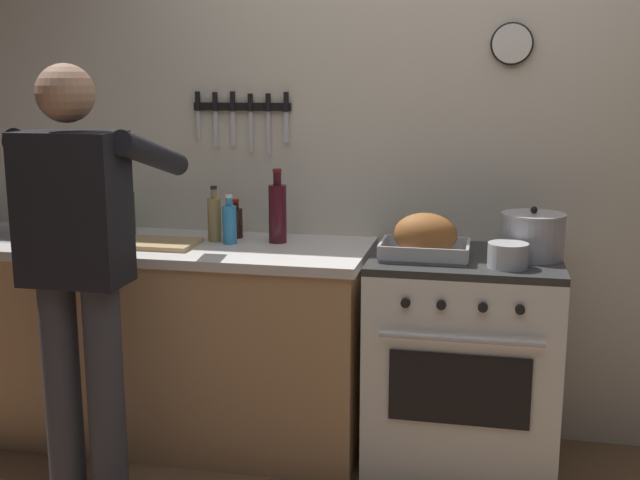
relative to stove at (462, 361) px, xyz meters
The scene contains 13 objects.
wall_back 0.95m from the stove, 121.32° to the left, with size 6.00×0.13×2.60m.
counter_block 1.43m from the stove, behind, with size 2.03×0.65×0.90m.
stove is the anchor object (origin of this frame).
person_cook 1.59m from the stove, 157.94° to the right, with size 0.51×0.63×1.66m.
roasting_pan 0.56m from the stove, 155.16° to the right, with size 0.35×0.26×0.18m.
stock_pot 0.60m from the stove, ahead, with size 0.26×0.26×0.21m.
saucepan 0.55m from the stove, 46.29° to the right, with size 0.15×0.15×0.09m.
cutting_board 1.40m from the stove, behind, with size 0.36×0.24×0.02m, color tan.
bottle_olive_oil 1.62m from the stove, behind, with size 0.07×0.07×0.26m.
bottle_wine_red 1.01m from the stove, behind, with size 0.08×0.08×0.32m.
bottle_vinegar 1.23m from the stove, behind, with size 0.06×0.06×0.24m.
bottle_dish_soap 1.15m from the stove, behind, with size 0.06×0.06×0.22m.
bottle_soy_sauce 1.16m from the stove, behind, with size 0.06×0.06×0.18m.
Camera 1 is at (0.30, -2.21, 1.61)m, focal length 44.76 mm.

